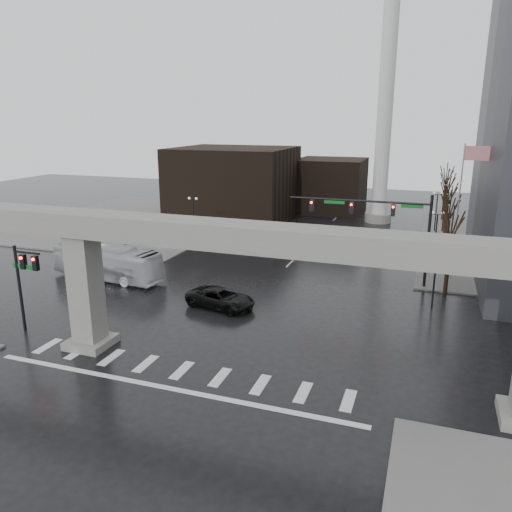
{
  "coord_description": "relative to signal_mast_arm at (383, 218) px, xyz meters",
  "views": [
    {
      "loc": [
        12.66,
        -24.05,
        14.11
      ],
      "look_at": [
        1.23,
        8.41,
        4.5
      ],
      "focal_mm": 35.0,
      "sensor_mm": 36.0,
      "label": 1
    }
  ],
  "objects": [
    {
      "name": "flagpole_assembly",
      "position": [
        6.3,
        3.2,
        1.7
      ],
      "size": [
        2.06,
        0.12,
        12.0
      ],
      "color": "silver",
      "rests_on": "ground"
    },
    {
      "name": "lamp_right_1",
      "position": [
        4.51,
        9.2,
        -2.36
      ],
      "size": [
        1.22,
        0.32,
        5.11
      ],
      "color": "black",
      "rests_on": "ground"
    },
    {
      "name": "tree_right_3",
      "position": [
        5.54,
        23.22,
        -2.85
      ],
      "size": [
        1.11,
        1.66,
        8.02
      ],
      "color": "black",
      "rests_on": "ground"
    },
    {
      "name": "lamp_right_0",
      "position": [
        4.51,
        -4.8,
        -2.36
      ],
      "size": [
        1.22,
        0.32,
        5.11
      ],
      "color": "black",
      "rests_on": "ground"
    },
    {
      "name": "elevated_guideway",
      "position": [
        -7.73,
        -18.8,
        1.05
      ],
      "size": [
        48.0,
        2.6,
        8.7
      ],
      "color": "gray",
      "rests_on": "ground"
    },
    {
      "name": "building_far_mid",
      "position": [
        -10.99,
        33.2,
        -1.83
      ],
      "size": [
        10.0,
        10.0,
        8.0
      ],
      "primitive_type": "cube",
      "color": "black",
      "rests_on": "ground"
    },
    {
      "name": "building_far_left",
      "position": [
        -22.99,
        23.2,
        -0.83
      ],
      "size": [
        16.0,
        14.0,
        10.0
      ],
      "primitive_type": "cube",
      "color": "black",
      "rests_on": "ground"
    },
    {
      "name": "sidewalk_nw",
      "position": [
        -34.99,
        17.2,
        -5.75
      ],
      "size": [
        28.0,
        36.0,
        0.15
      ],
      "primitive_type": "cube",
      "color": "slate",
      "rests_on": "ground"
    },
    {
      "name": "city_bus",
      "position": [
        -23.18,
        -6.8,
        -4.3
      ],
      "size": [
        11.21,
        4.03,
        3.05
      ],
      "primitive_type": "imported",
      "rotation": [
        0.0,
        0.0,
        1.43
      ],
      "color": "silver",
      "rests_on": "ground"
    },
    {
      "name": "smokestack",
      "position": [
        -2.99,
        27.2,
        7.52
      ],
      "size": [
        3.6,
        3.6,
        30.0
      ],
      "color": "silver",
      "rests_on": "ground"
    },
    {
      "name": "tree_right_4",
      "position": [
        5.54,
        31.22,
        -2.79
      ],
      "size": [
        1.12,
        1.69,
        8.19
      ],
      "color": "black",
      "rests_on": "ground"
    },
    {
      "name": "lamp_left_2",
      "position": [
        -22.49,
        23.2,
        -2.36
      ],
      "size": [
        1.22,
        0.32,
        5.11
      ],
      "color": "black",
      "rests_on": "ground"
    },
    {
      "name": "ground",
      "position": [
        -8.99,
        -18.8,
        -5.83
      ],
      "size": [
        160.0,
        160.0,
        0.0
      ],
      "primitive_type": "plane",
      "color": "black",
      "rests_on": "ground"
    },
    {
      "name": "lamp_left_1",
      "position": [
        -22.49,
        9.2,
        -2.36
      ],
      "size": [
        1.22,
        0.32,
        5.11
      ],
      "color": "black",
      "rests_on": "ground"
    },
    {
      "name": "tree_right_1",
      "position": [
        5.54,
        7.22,
        -2.98
      ],
      "size": [
        1.09,
        1.61,
        7.67
      ],
      "color": "black",
      "rests_on": "ground"
    },
    {
      "name": "pickup_truck",
      "position": [
        -10.77,
        -9.97,
        -5.07
      ],
      "size": [
        5.81,
        3.48,
        1.51
      ],
      "primitive_type": "imported",
      "rotation": [
        0.0,
        0.0,
        1.38
      ],
      "color": "black",
      "rests_on": "ground"
    },
    {
      "name": "tree_right_2",
      "position": [
        5.54,
        15.22,
        -2.91
      ],
      "size": [
        1.1,
        1.63,
        7.85
      ],
      "color": "black",
      "rests_on": "ground"
    },
    {
      "name": "lamp_right_2",
      "position": [
        4.51,
        23.2,
        -2.36
      ],
      "size": [
        1.22,
        0.32,
        5.11
      ],
      "color": "black",
      "rests_on": "ground"
    },
    {
      "name": "signal_mast_arm",
      "position": [
        0.0,
        0.0,
        0.0
      ],
      "size": [
        12.12,
        0.43,
        8.0
      ],
      "color": "black",
      "rests_on": "ground"
    },
    {
      "name": "lamp_left_0",
      "position": [
        -22.49,
        -4.8,
        -2.36
      ],
      "size": [
        1.22,
        0.32,
        5.11
      ],
      "color": "black",
      "rests_on": "ground"
    },
    {
      "name": "signal_left_pole",
      "position": [
        -21.24,
        -18.3,
        -1.76
      ],
      "size": [
        2.3,
        0.3,
        6.0
      ],
      "color": "black",
      "rests_on": "ground"
    },
    {
      "name": "tree_right_0",
      "position": [
        5.54,
        -0.78,
        -3.04
      ],
      "size": [
        1.09,
        1.58,
        7.5
      ],
      "color": "black",
      "rests_on": "ground"
    }
  ]
}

